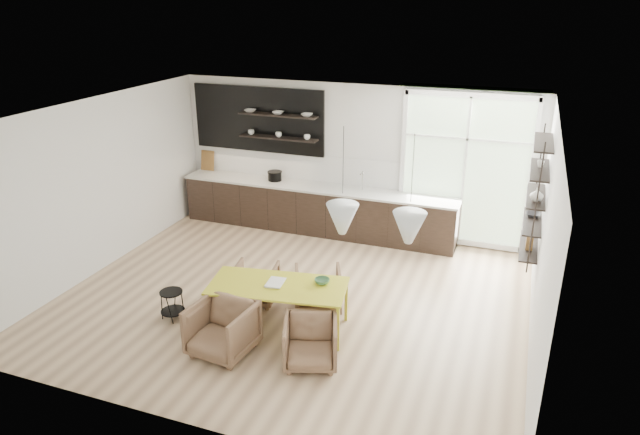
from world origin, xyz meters
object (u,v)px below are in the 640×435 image
Objects in this scene: dining_table at (278,288)px; wire_stool at (172,301)px; armchair_front_right at (311,342)px; armchair_back_left at (256,283)px; armchair_front_left at (222,329)px; armchair_back_right at (318,289)px.

wire_stool is at bearing -178.88° from dining_table.
armchair_front_right is at bearing -49.86° from dining_table.
armchair_front_left is (0.20, -1.39, 0.06)m from armchair_back_left.
armchair_front_left is 1.21m from wire_stool.
dining_table is at bearing 10.62° from wire_stool.
armchair_front_right reaches higher than armchair_back_left.
armchair_front_right is (1.17, 0.18, -0.04)m from armchair_front_left.
armchair_back_right is 1.01× the size of armchair_front_right.
dining_table reaches higher than wire_stool.
armchair_front_left reaches higher than armchair_front_right.
dining_table is 1.63m from wire_stool.
dining_table is 3.08× the size of armchair_back_left.
armchair_front_left reaches higher than armchair_back_right.
armchair_front_right reaches higher than wire_stool.
armchair_back_left is 1.83m from armchair_front_right.
dining_table reaches higher than armchair_back_right.
armchair_front_left is at bearing 88.44° from armchair_back_left.
armchair_back_left is 0.83× the size of armchair_front_left.
dining_table is 0.85m from armchair_back_right.
armchair_back_left is at bearing 104.10° from armchair_front_left.
armchair_back_right reaches higher than armchair_back_left.
armchair_front_right is (1.37, -1.21, 0.02)m from armchair_back_left.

